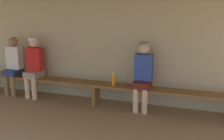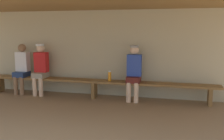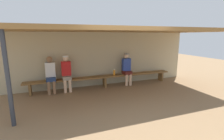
{
  "view_description": "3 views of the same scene",
  "coord_description": "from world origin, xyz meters",
  "px_view_note": "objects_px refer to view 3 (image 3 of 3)",
  "views": [
    {
      "loc": [
        2.15,
        -3.62,
        2.08
      ],
      "look_at": [
        0.42,
        1.4,
        0.8
      ],
      "focal_mm": 44.76,
      "sensor_mm": 36.0,
      "label": 1
    },
    {
      "loc": [
        1.91,
        -4.39,
        1.71
      ],
      "look_at": [
        0.56,
        1.15,
        0.8
      ],
      "focal_mm": 40.57,
      "sensor_mm": 36.0,
      "label": 2
    },
    {
      "loc": [
        -1.99,
        -4.66,
        2.07
      ],
      "look_at": [
        0.18,
        1.16,
        0.77
      ],
      "focal_mm": 26.54,
      "sensor_mm": 36.0,
      "label": 3
    }
  ],
  "objects_px": {
    "player_in_white": "(51,73)",
    "player_middle": "(127,67)",
    "player_in_red": "(66,72)",
    "bench": "(104,78)",
    "water_bottle_blue": "(114,72)",
    "support_post": "(8,80)"
  },
  "relations": [
    {
      "from": "player_in_white",
      "to": "water_bottle_blue",
      "type": "bearing_deg",
      "value": -1.02
    },
    {
      "from": "bench",
      "to": "player_in_white",
      "type": "xyz_separation_m",
      "value": [
        -2.04,
        0.0,
        0.34
      ]
    },
    {
      "from": "player_in_white",
      "to": "water_bottle_blue",
      "type": "relative_size",
      "value": 5.29
    },
    {
      "from": "player_middle",
      "to": "support_post",
      "type": "bearing_deg",
      "value": -151.72
    },
    {
      "from": "water_bottle_blue",
      "to": "player_in_white",
      "type": "bearing_deg",
      "value": 178.98
    },
    {
      "from": "bench",
      "to": "player_in_white",
      "type": "bearing_deg",
      "value": 179.91
    },
    {
      "from": "bench",
      "to": "player_middle",
      "type": "xyz_separation_m",
      "value": [
        1.0,
        0.0,
        0.36
      ]
    },
    {
      "from": "bench",
      "to": "player_middle",
      "type": "distance_m",
      "value": 1.06
    },
    {
      "from": "support_post",
      "to": "player_middle",
      "type": "relative_size",
      "value": 1.64
    },
    {
      "from": "player_middle",
      "to": "player_in_white",
      "type": "bearing_deg",
      "value": -179.99
    },
    {
      "from": "support_post",
      "to": "player_middle",
      "type": "bearing_deg",
      "value": 28.28
    },
    {
      "from": "support_post",
      "to": "player_in_red",
      "type": "height_order",
      "value": "support_post"
    },
    {
      "from": "player_in_white",
      "to": "player_in_red",
      "type": "relative_size",
      "value": 0.99
    },
    {
      "from": "player_middle",
      "to": "player_in_red",
      "type": "bearing_deg",
      "value": 180.0
    },
    {
      "from": "player_in_white",
      "to": "player_middle",
      "type": "height_order",
      "value": "player_middle"
    },
    {
      "from": "bench",
      "to": "player_in_red",
      "type": "height_order",
      "value": "player_in_red"
    },
    {
      "from": "bench",
      "to": "player_middle",
      "type": "height_order",
      "value": "player_middle"
    },
    {
      "from": "player_in_white",
      "to": "player_middle",
      "type": "relative_size",
      "value": 0.99
    },
    {
      "from": "player_in_white",
      "to": "player_in_red",
      "type": "xyz_separation_m",
      "value": [
        0.56,
        0.0,
        0.02
      ]
    },
    {
      "from": "support_post",
      "to": "player_in_white",
      "type": "distance_m",
      "value": 2.31
    },
    {
      "from": "bench",
      "to": "player_middle",
      "type": "relative_size",
      "value": 4.46
    },
    {
      "from": "support_post",
      "to": "bench",
      "type": "bearing_deg",
      "value": 35.82
    }
  ]
}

